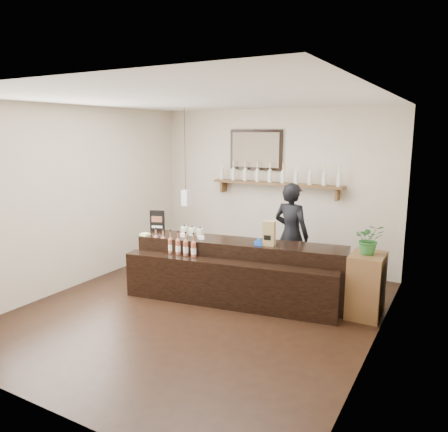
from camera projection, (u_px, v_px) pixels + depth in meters
name	position (u px, v px, depth m)	size (l,w,h in m)	color
ground	(200.00, 310.00, 5.97)	(5.00, 5.00, 0.00)	black
room_shell	(199.00, 187.00, 5.65)	(5.00, 5.00, 5.00)	beige
back_wall_decor	(263.00, 168.00, 7.75)	(2.66, 0.96, 1.69)	brown
counter	(236.00, 273.00, 6.29)	(3.09, 1.28, 1.00)	black
promo_sign	(157.00, 221.00, 6.88)	(0.23, 0.10, 0.33)	black
paper_bag	(269.00, 233.00, 6.01)	(0.18, 0.14, 0.35)	olive
tape_dispenser	(259.00, 243.00, 6.04)	(0.12, 0.05, 0.10)	blue
side_cabinet	(366.00, 285.00, 5.73)	(0.43, 0.58, 0.84)	brown
potted_plant	(369.00, 239.00, 5.61)	(0.36, 0.31, 0.40)	#276026
shopkeeper	(291.00, 228.00, 6.79)	(0.67, 0.44, 1.85)	black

